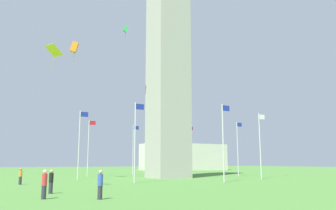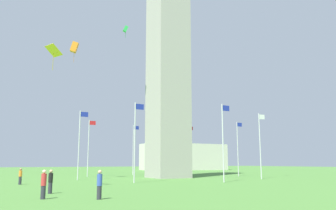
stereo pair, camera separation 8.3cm
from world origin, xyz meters
TOP-DOWN VIEW (x-y plane):
  - ground_plane at (0.00, 0.00)m, footprint 260.00×260.00m
  - obelisk_monument at (0.00, 0.00)m, footprint 5.13×5.13m
  - flagpole_n at (13.15, 0.00)m, footprint 1.12×0.14m
  - flagpole_ne at (9.31, 9.26)m, footprint 1.12×0.14m
  - flagpole_e at (0.05, 13.09)m, footprint 1.12×0.14m
  - flagpole_se at (-9.20, 9.26)m, footprint 1.12×0.14m
  - flagpole_s at (-13.04, 0.00)m, footprint 1.12×0.14m
  - flagpole_sw at (-9.20, -9.26)m, footprint 1.12×0.14m
  - flagpole_w at (0.05, -13.09)m, footprint 1.12×0.14m
  - flagpole_nw at (9.31, -9.26)m, footprint 1.12×0.14m
  - person_blue_shirt at (-17.78, -23.88)m, footprint 0.32×0.32m
  - person_black_shirt at (-19.67, -18.38)m, footprint 0.32×0.32m
  - person_orange_shirt at (-20.49, -6.37)m, footprint 0.32×0.32m
  - person_red_shirt at (-20.74, -22.08)m, footprint 0.32×0.32m
  - kite_orange_box at (-14.00, 1.09)m, footprint 1.30×1.10m
  - kite_yellow_diamond at (-19.22, -13.95)m, footprint 1.50×1.62m
  - kite_green_box at (-7.12, -0.24)m, footprint 0.86×0.62m
  - distant_building at (29.31, 43.89)m, footprint 24.20×10.91m

SIDE VIEW (x-z plane):
  - ground_plane at x=0.00m, z-range 0.00..0.00m
  - person_orange_shirt at x=-20.49m, z-range -0.01..1.62m
  - person_black_shirt at x=-19.67m, z-range -0.01..1.69m
  - person_blue_shirt at x=-17.78m, z-range 0.00..1.75m
  - person_red_shirt at x=-20.74m, z-range 0.00..1.77m
  - distant_building at x=29.31m, z-range 0.00..7.54m
  - flagpole_n at x=13.15m, z-range 0.40..9.29m
  - flagpole_ne at x=9.31m, z-range 0.40..9.29m
  - flagpole_e at x=0.05m, z-range 0.40..9.29m
  - flagpole_se at x=-9.20m, z-range 0.40..9.29m
  - flagpole_s at x=-13.04m, z-range 0.40..9.29m
  - flagpole_sw at x=-9.20m, z-range 0.40..9.29m
  - flagpole_w at x=0.05m, z-range 0.40..9.29m
  - flagpole_nw at x=9.31m, z-range 0.40..9.29m
  - kite_yellow_diamond at x=-19.22m, z-range 10.88..13.10m
  - kite_orange_box at x=-14.00m, z-range 16.29..19.19m
  - kite_green_box at x=-7.12m, z-range 20.33..22.13m
  - obelisk_monument at x=0.00m, z-range 0.00..46.62m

